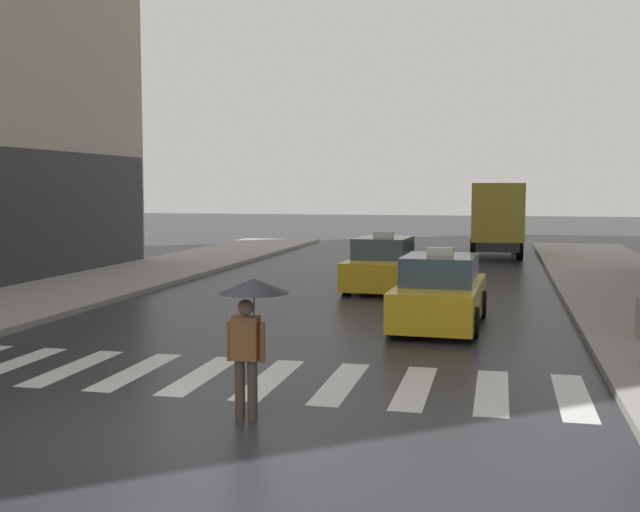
{
  "coord_description": "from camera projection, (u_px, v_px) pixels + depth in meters",
  "views": [
    {
      "loc": [
        4.27,
        -9.18,
        3.16
      ],
      "look_at": [
        0.3,
        8.0,
        1.61
      ],
      "focal_mm": 43.86,
      "sensor_mm": 36.0,
      "label": 1
    }
  ],
  "objects": [
    {
      "name": "crosswalk_markings",
      "position": [
        235.0,
        377.0,
        13.05
      ],
      "size": [
        11.3,
        2.8,
        0.01
      ],
      "color": "silver",
      "rests_on": "ground"
    },
    {
      "name": "box_truck",
      "position": [
        496.0,
        216.0,
        35.83
      ],
      "size": [
        2.43,
        7.6,
        3.35
      ],
      "color": "#2D2D2D",
      "rests_on": "ground"
    },
    {
      "name": "pedestrian_with_umbrella",
      "position": [
        251.0,
        309.0,
        10.57
      ],
      "size": [
        0.96,
        0.96,
        1.94
      ],
      "color": "#473D33",
      "rests_on": "ground"
    },
    {
      "name": "ground_plane",
      "position": [
        159.0,
        431.0,
        10.14
      ],
      "size": [
        160.0,
        160.0,
        0.0
      ],
      "primitive_type": "plane",
      "color": "#26262B"
    },
    {
      "name": "taxi_lead",
      "position": [
        440.0,
        294.0,
        17.89
      ],
      "size": [
        2.05,
        4.6,
        1.8
      ],
      "color": "gold",
      "rests_on": "ground"
    },
    {
      "name": "taxi_second",
      "position": [
        384.0,
        266.0,
        24.34
      ],
      "size": [
        2.11,
        4.62,
        1.8
      ],
      "color": "gold",
      "rests_on": "ground"
    }
  ]
}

